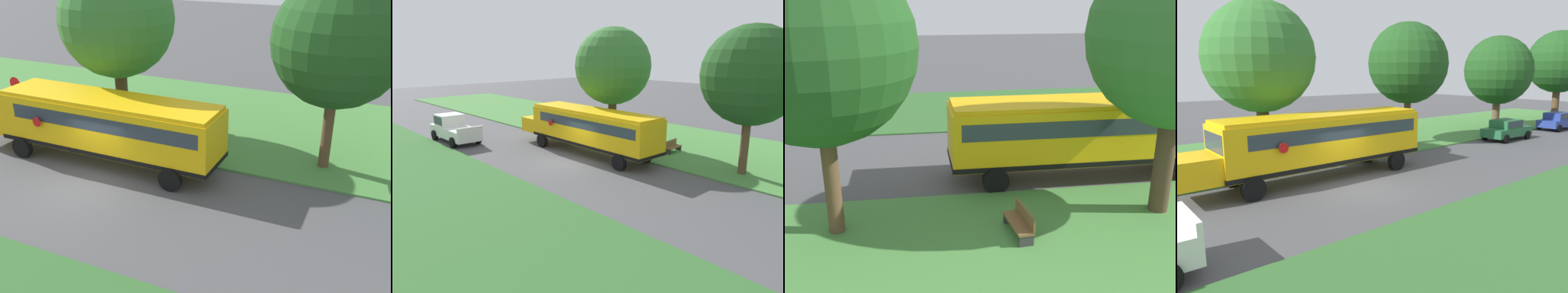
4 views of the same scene
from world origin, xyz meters
The scene contains 9 objects.
ground_plane centered at (0.00, 0.00, 0.00)m, with size 120.00×120.00×0.00m, color #4C4C4F.
grass_verge centered at (-10.00, 0.00, 0.04)m, with size 12.00×80.00×0.08m, color #47843D.
grass_far_side centered at (9.00, 0.00, 0.04)m, with size 10.00×80.00×0.07m, color #33662D.
school_bus centered at (-2.64, -0.52, 1.92)m, with size 2.84×12.42×3.16m.
pickup_truck centered at (2.70, -10.74, 1.07)m, with size 2.28×5.40×2.10m.
oak_tree_beside_bus centered at (-6.01, -1.75, 5.99)m, with size 5.77×5.77×8.81m.
oak_tree_roadside_mid centered at (-6.20, 8.87, 5.73)m, with size 5.56×5.56×8.52m.
stop_sign centered at (-4.60, -7.58, 1.74)m, with size 0.08×0.68×2.74m.
park_bench centered at (-7.12, 3.26, 0.47)m, with size 1.65×0.68×0.92m.
Camera 2 is at (14.88, 18.44, 7.08)m, focal length 35.00 mm.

